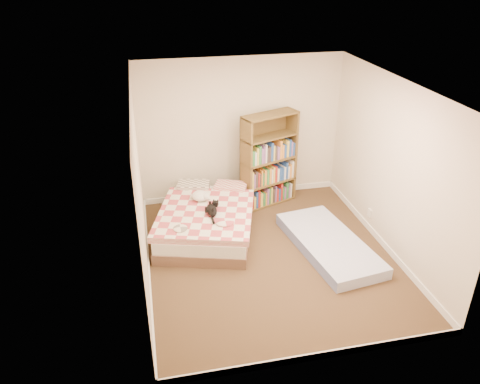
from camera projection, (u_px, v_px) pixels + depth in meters
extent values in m
cube|color=#402A1B|center=(270.00, 256.00, 6.84)|extent=(3.50, 4.00, 0.01)
cube|color=white|center=(276.00, 87.00, 5.70)|extent=(3.50, 4.00, 0.01)
cube|color=beige|center=(241.00, 130.00, 8.01)|extent=(3.50, 0.01, 2.50)
cube|color=beige|center=(328.00, 266.00, 4.53)|extent=(3.50, 0.01, 2.50)
cube|color=beige|center=(140.00, 192.00, 5.94)|extent=(0.01, 4.00, 2.50)
cube|color=beige|center=(392.00, 168.00, 6.59)|extent=(0.01, 4.00, 2.50)
cube|color=white|center=(241.00, 193.00, 8.55)|extent=(3.50, 0.02, 0.10)
cube|color=white|center=(319.00, 356.00, 5.08)|extent=(3.50, 0.02, 0.10)
cube|color=white|center=(149.00, 268.00, 6.49)|extent=(0.02, 4.00, 0.10)
cube|color=white|center=(380.00, 240.00, 7.14)|extent=(0.02, 4.00, 0.10)
cube|color=white|center=(370.00, 213.00, 7.37)|extent=(0.03, 0.09, 0.13)
cube|color=brown|center=(207.00, 228.00, 7.39)|extent=(1.81, 2.21, 0.17)
cube|color=silver|center=(207.00, 218.00, 7.30)|extent=(1.78, 2.16, 0.19)
cube|color=#BE464F|center=(207.00, 210.00, 7.24)|extent=(1.78, 1.90, 0.10)
cube|color=slate|center=(182.00, 190.00, 7.79)|extent=(0.60, 0.47, 0.14)
cube|color=#BE464F|center=(219.00, 186.00, 7.91)|extent=(0.60, 0.47, 0.14)
cube|color=#4E3A1A|center=(242.00, 162.00, 7.86)|extent=(0.15, 0.32, 1.63)
cube|color=#4E3A1A|center=(295.00, 158.00, 8.04)|extent=(0.15, 0.32, 1.63)
cube|color=#4E3A1A|center=(267.00, 157.00, 8.09)|extent=(0.92, 0.37, 1.63)
cube|color=#4E3A1A|center=(268.00, 201.00, 8.32)|extent=(1.03, 0.66, 0.03)
cube|color=#4E3A1A|center=(269.00, 159.00, 7.95)|extent=(1.03, 0.66, 0.03)
cube|color=#4E3A1A|center=(270.00, 115.00, 7.59)|extent=(1.03, 0.66, 0.03)
cube|color=#7280BE|center=(329.00, 244.00, 6.97)|extent=(1.12, 2.01, 0.17)
ellipsoid|color=black|center=(212.00, 210.00, 7.01)|extent=(0.29, 0.38, 0.11)
sphere|color=black|center=(210.00, 204.00, 7.17)|extent=(0.14, 0.14, 0.11)
cone|color=black|center=(207.00, 200.00, 7.17)|extent=(0.05, 0.05, 0.04)
cone|color=black|center=(211.00, 200.00, 7.19)|extent=(0.05, 0.05, 0.04)
cylinder|color=black|center=(220.00, 219.00, 6.84)|extent=(0.11, 0.19, 0.04)
ellipsoid|color=white|center=(200.00, 196.00, 7.40)|extent=(0.26, 0.29, 0.14)
sphere|color=white|center=(206.00, 197.00, 7.33)|extent=(0.11, 0.11, 0.11)
sphere|color=white|center=(209.00, 198.00, 7.31)|extent=(0.05, 0.05, 0.05)
sphere|color=white|center=(193.00, 196.00, 7.43)|extent=(0.06, 0.06, 0.06)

